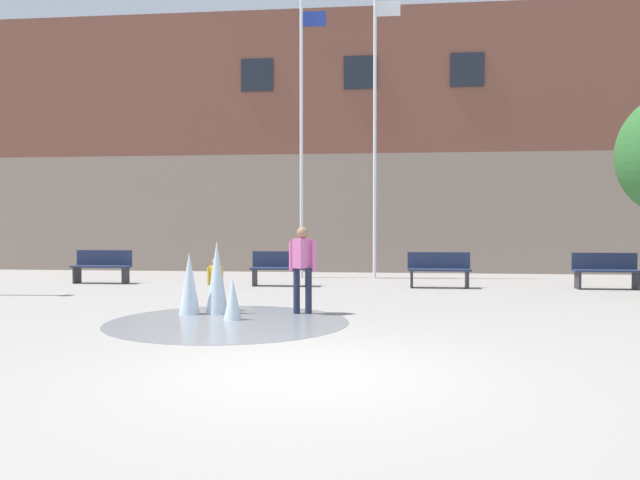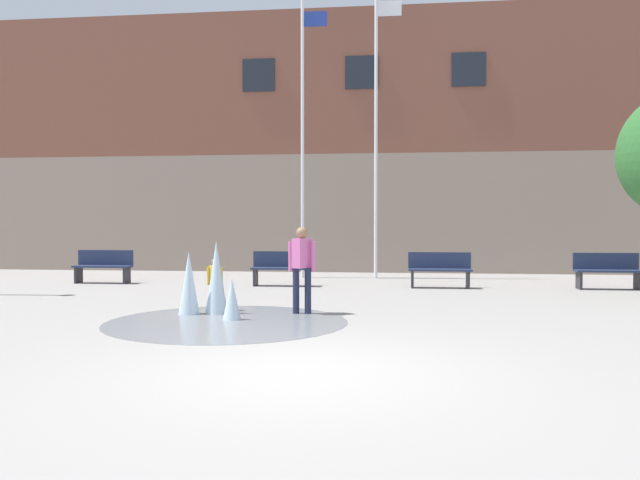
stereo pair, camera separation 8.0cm
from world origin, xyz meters
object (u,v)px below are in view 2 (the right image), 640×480
Objects in this scene: child_running at (215,280)px; flagpole_left at (303,131)px; park_bench_left_of_flagpoles at (282,268)px; flagpole_right at (377,125)px; park_bench_near_trashcan at (607,270)px; park_bench_under_right_flagpole at (440,269)px; park_bench_far_left at (104,266)px; adult_in_red at (302,263)px.

flagpole_left is (0.67, 7.33, 3.90)m from child_running.
flagpole_right is (2.44, 2.59, 4.12)m from park_bench_left_of_flagpoles.
park_bench_near_trashcan is at bearing -23.33° from flagpole_right.
park_bench_under_right_flagpole is 1.00× the size of park_bench_near_trashcan.
flagpole_right reaches higher than child_running.
park_bench_under_right_flagpole is (4.12, -0.04, 0.00)m from park_bench_left_of_flagpoles.
park_bench_far_left is 0.18× the size of flagpole_right.
park_bench_left_of_flagpoles is 4.76m from child_running.
park_bench_far_left is 5.06m from park_bench_left_of_flagpoles.
park_bench_far_left is 1.00× the size of park_bench_under_right_flagpole.
child_running is (-8.73, -4.82, 0.10)m from park_bench_near_trashcan.
adult_in_red is (6.30, -5.20, 0.45)m from park_bench_far_left.
park_bench_far_left is 9.18m from park_bench_under_right_flagpole.
park_bench_far_left is at bearing 179.44° from park_bench_near_trashcan.
flagpole_right is at bearing -156.44° from adult_in_red.
flagpole_left reaches higher than adult_in_red.
child_running reaches higher than park_bench_far_left.
flagpole_right is at bearing 17.65° from park_bench_far_left.
park_bench_far_left and park_bench_under_right_flagpole have the same top height.
park_bench_far_left is at bearing -162.35° from flagpole_right.
park_bench_left_of_flagpoles and park_bench_near_trashcan have the same top height.
child_running reaches higher than park_bench_left_of_flagpoles.
park_bench_near_trashcan is at bearing -17.33° from flagpole_left.
adult_in_red is (-7.03, -5.07, 0.45)m from park_bench_near_trashcan.
child_running is (4.60, -4.95, 0.10)m from park_bench_far_left.
child_running is (-4.58, -4.70, 0.10)m from park_bench_under_right_flagpole.
adult_in_red is (1.25, -4.99, 0.45)m from park_bench_left_of_flagpoles.
child_running is 8.85m from flagpole_right.
child_running is at bearing -151.11° from park_bench_near_trashcan.
flagpole_right is (2.23, 0.00, 0.12)m from flagpole_left.
adult_in_red is 8.43m from flagpole_left.
park_bench_under_right_flagpole is 5.74m from adult_in_red.
flagpole_left is at bearing 146.02° from park_bench_under_right_flagpole.
park_bench_under_right_flagpole is 6.56m from child_running.
park_bench_under_right_flagpole is at bearing -177.62° from adult_in_red.
child_running is at bearing -65.77° from adult_in_red.
child_running is 0.62× the size of adult_in_red.
park_bench_under_right_flagpole and park_bench_near_trashcan have the same top height.
park_bench_under_right_flagpole is 0.19× the size of flagpole_left.
park_bench_under_right_flagpole is (9.17, -0.25, 0.00)m from park_bench_far_left.
adult_in_red is at bearing -98.93° from flagpole_right.
flagpole_right is (7.50, 2.39, 4.12)m from park_bench_far_left.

